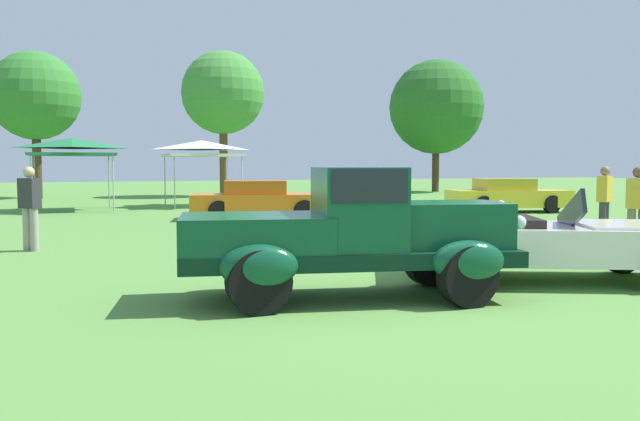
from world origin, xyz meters
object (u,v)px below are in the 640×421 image
(show_car_yellow, at_px, (508,196))
(spectator_by_row, at_px, (30,206))
(neighbor_convertible, at_px, (561,242))
(spectator_far_side, at_px, (637,206))
(canopy_tent_center_field, at_px, (202,147))
(show_car_orange, at_px, (259,200))
(spectator_near_truck, at_px, (604,199))
(canopy_tent_left_field, at_px, (72,146))
(feature_pickup_truck, at_px, (351,232))

(show_car_yellow, height_order, spectator_by_row, spectator_by_row)
(neighbor_convertible, distance_m, spectator_by_row, 9.98)
(spectator_by_row, bearing_deg, spectator_far_side, -21.80)
(show_car_yellow, height_order, canopy_tent_center_field, canopy_tent_center_field)
(neighbor_convertible, distance_m, canopy_tent_center_field, 19.18)
(show_car_orange, xyz_separation_m, spectator_far_side, (4.87, -10.12, 0.31))
(spectator_near_truck, bearing_deg, show_car_orange, 127.07)
(show_car_orange, bearing_deg, canopy_tent_left_field, 131.66)
(feature_pickup_truck, relative_size, spectator_by_row, 2.66)
(spectator_far_side, bearing_deg, show_car_orange, 115.73)
(feature_pickup_truck, distance_m, spectator_near_truck, 9.27)
(show_car_orange, relative_size, canopy_tent_center_field, 1.55)
(show_car_orange, relative_size, show_car_yellow, 1.02)
(spectator_far_side, bearing_deg, show_car_yellow, 66.08)
(show_car_yellow, xyz_separation_m, canopy_tent_left_field, (-14.67, 6.50, 1.82))
(show_car_orange, relative_size, spectator_by_row, 2.72)
(show_car_orange, distance_m, show_car_yellow, 9.21)
(canopy_tent_center_field, bearing_deg, show_car_orange, -86.08)
(feature_pickup_truck, relative_size, neighbor_convertible, 0.99)
(show_car_yellow, height_order, spectator_far_side, spectator_far_side)
(spectator_by_row, height_order, spectator_far_side, same)
(show_car_orange, bearing_deg, canopy_tent_center_field, 93.92)
(spectator_far_side, bearing_deg, neighbor_convertible, -151.14)
(show_car_orange, distance_m, canopy_tent_center_field, 7.14)
(neighbor_convertible, bearing_deg, spectator_far_side, 28.86)
(show_car_yellow, distance_m, canopy_tent_center_field, 12.22)
(canopy_tent_left_field, bearing_deg, spectator_near_truck, -50.87)
(spectator_by_row, bearing_deg, neighbor_convertible, -40.66)
(spectator_far_side, relative_size, canopy_tent_center_field, 0.57)
(neighbor_convertible, height_order, canopy_tent_center_field, canopy_tent_center_field)
(spectator_near_truck, relative_size, canopy_tent_left_field, 0.56)
(spectator_by_row, xyz_separation_m, canopy_tent_left_field, (0.88, 11.77, 1.51))
(spectator_by_row, height_order, canopy_tent_center_field, canopy_tent_center_field)
(neighbor_convertible, height_order, show_car_orange, neighbor_convertible)
(neighbor_convertible, relative_size, show_car_orange, 0.99)
(canopy_tent_center_field, bearing_deg, spectator_near_truck, -66.31)
(feature_pickup_truck, height_order, show_car_yellow, feature_pickup_truck)
(feature_pickup_truck, height_order, show_car_orange, feature_pickup_truck)
(show_car_orange, height_order, canopy_tent_center_field, canopy_tent_center_field)
(feature_pickup_truck, relative_size, canopy_tent_center_field, 1.52)
(feature_pickup_truck, relative_size, show_car_orange, 0.98)
(neighbor_convertible, xyz_separation_m, spectator_by_row, (-7.56, 6.50, 0.33))
(spectator_by_row, bearing_deg, canopy_tent_center_field, 64.89)
(spectator_near_truck, height_order, canopy_tent_center_field, canopy_tent_center_field)
(show_car_yellow, xyz_separation_m, spectator_far_side, (-4.33, -9.76, 0.31))
(show_car_orange, bearing_deg, feature_pickup_truck, -100.33)
(show_car_yellow, bearing_deg, spectator_by_row, -161.25)
(neighbor_convertible, relative_size, canopy_tent_left_field, 1.50)
(show_car_yellow, bearing_deg, spectator_near_truck, -112.10)
(show_car_yellow, distance_m, spectator_near_truck, 8.31)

